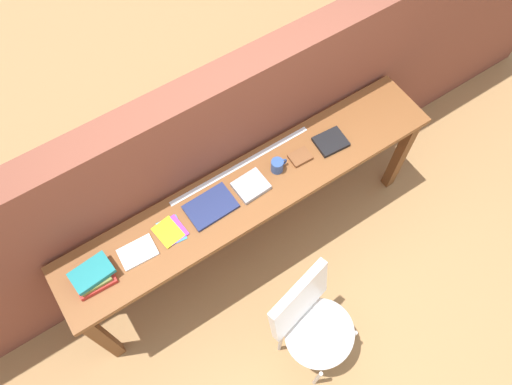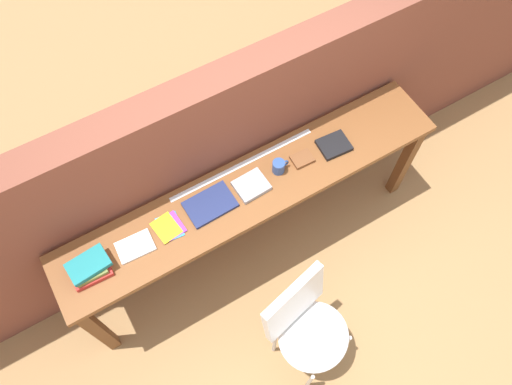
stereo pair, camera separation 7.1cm
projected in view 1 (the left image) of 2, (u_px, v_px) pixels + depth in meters
ground_plane at (275, 274)px, 3.66m from camera, size 40.00×40.00×0.00m
brick_wall_back at (223, 157)px, 3.22m from camera, size 6.00×0.20×1.54m
sideboard at (252, 198)px, 3.12m from camera, size 2.50×0.44×0.88m
chair_white_moulded at (312, 322)px, 2.97m from camera, size 0.53×0.54×0.89m
book_stack_leftmost at (93, 276)px, 2.69m from camera, size 0.23×0.18×0.09m
magazine_cycling at (138, 252)px, 2.79m from camera, size 0.21×0.15×0.02m
pamphlet_pile_colourful at (170, 231)px, 2.86m from camera, size 0.17×0.18×0.01m
book_open_centre at (211, 207)px, 2.92m from camera, size 0.29×0.20×0.02m
book_grey_hardcover at (250, 186)px, 2.98m from camera, size 0.20×0.17×0.03m
mug at (277, 165)px, 3.01m from camera, size 0.11×0.08×0.09m
leather_journal_brown at (300, 157)px, 3.08m from camera, size 0.13×0.11×0.02m
book_repair_rightmost at (331, 142)px, 3.13m from camera, size 0.20×0.17×0.03m
ruler_metal_back_edge at (241, 165)px, 3.06m from camera, size 0.99×0.03×0.00m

